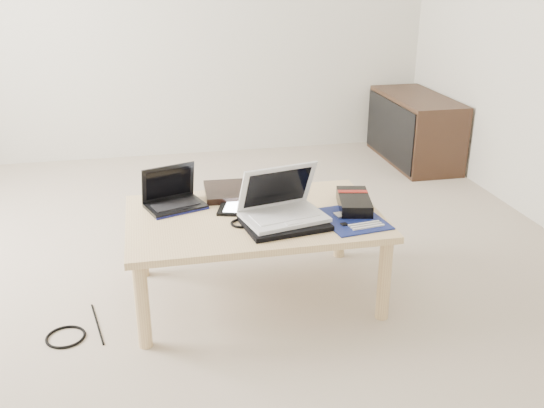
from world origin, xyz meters
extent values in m
plane|color=#B4A492|center=(0.00, 0.00, 0.00)|extent=(4.00, 4.00, 0.00)
cube|color=beige|center=(0.00, -2.05, 1.30)|extent=(4.00, 0.10, 2.60)
cube|color=#D9BA82|center=(0.24, -0.27, 0.39)|extent=(1.10, 0.70, 0.03)
cylinder|color=#D9BA82|center=(-0.26, -0.57, 0.18)|extent=(0.06, 0.06, 0.37)
cylinder|color=#D9BA82|center=(0.74, -0.57, 0.18)|extent=(0.06, 0.06, 0.37)
cylinder|color=#D9BA82|center=(-0.26, 0.03, 0.18)|extent=(0.06, 0.06, 0.37)
cylinder|color=#D9BA82|center=(0.74, 0.03, 0.18)|extent=(0.06, 0.06, 0.37)
cube|color=#392617|center=(1.78, 1.45, 0.25)|extent=(0.40, 0.90, 0.50)
cube|color=black|center=(1.58, 1.45, 0.25)|extent=(0.02, 0.86, 0.44)
cube|color=black|center=(0.21, 0.00, 0.42)|extent=(0.32, 0.27, 0.03)
cube|color=black|center=(-0.09, -0.11, 0.41)|extent=(0.29, 0.24, 0.02)
cube|color=black|center=(-0.09, -0.12, 0.42)|extent=(0.22, 0.16, 0.00)
cube|color=black|center=(-0.07, -0.18, 0.42)|extent=(0.06, 0.04, 0.00)
cube|color=black|center=(-0.12, -0.05, 0.50)|extent=(0.25, 0.12, 0.17)
cube|color=black|center=(-0.11, -0.05, 0.50)|extent=(0.21, 0.09, 0.13)
cube|color=#0D114C|center=(-0.07, -0.20, 0.40)|extent=(0.24, 0.09, 0.01)
cube|color=black|center=(0.22, -0.19, 0.41)|extent=(0.30, 0.26, 0.01)
cube|color=white|center=(0.22, -0.19, 0.41)|extent=(0.24, 0.20, 0.00)
cube|color=#AAAAAE|center=(0.43, -0.26, 0.41)|extent=(0.11, 0.21, 0.02)
cube|color=#A1A1A6|center=(0.43, -0.26, 0.42)|extent=(0.09, 0.17, 0.00)
cube|color=black|center=(0.34, -0.41, 0.41)|extent=(0.38, 0.30, 0.02)
cube|color=silver|center=(0.34, -0.38, 0.43)|extent=(0.38, 0.30, 0.02)
cube|color=white|center=(0.35, -0.38, 0.44)|extent=(0.30, 0.19, 0.00)
cube|color=silver|center=(0.36, -0.47, 0.44)|extent=(0.08, 0.05, 0.00)
cube|color=silver|center=(0.33, -0.31, 0.54)|extent=(0.35, 0.17, 0.21)
cube|color=black|center=(0.33, -0.32, 0.54)|extent=(0.29, 0.14, 0.17)
cube|color=#0C1D51|center=(0.64, -0.41, 0.40)|extent=(0.29, 0.34, 0.01)
cube|color=#AAAAAE|center=(0.60, -0.37, 0.41)|extent=(0.06, 0.06, 0.01)
cube|color=gold|center=(0.70, -0.30, 0.41)|extent=(0.10, 0.02, 0.01)
cube|color=gold|center=(0.70, -0.32, 0.41)|extent=(0.10, 0.02, 0.01)
cube|color=silver|center=(0.67, -0.47, 0.41)|extent=(0.14, 0.03, 0.01)
cube|color=silver|center=(0.67, -0.49, 0.41)|extent=(0.14, 0.03, 0.01)
cube|color=silver|center=(0.67, -0.51, 0.41)|extent=(0.14, 0.03, 0.01)
cube|color=black|center=(0.58, -0.46, 0.41)|extent=(0.03, 0.03, 0.01)
cube|color=black|center=(0.69, -0.29, 0.43)|extent=(0.19, 0.29, 0.06)
cube|color=maroon|center=(0.70, -0.23, 0.46)|extent=(0.14, 0.06, 0.00)
torus|color=black|center=(0.17, -0.36, 0.41)|extent=(0.12, 0.12, 0.01)
torus|color=black|center=(-0.58, -0.45, 0.01)|extent=(0.19, 0.19, 0.01)
cylinder|color=black|center=(-0.46, -0.37, 0.00)|extent=(0.07, 0.32, 0.01)
camera|label=1|loc=(-0.19, -2.66, 1.44)|focal=40.00mm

